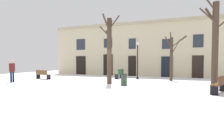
{
  "coord_description": "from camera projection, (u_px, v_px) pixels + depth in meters",
  "views": [
    {
      "loc": [
        6.17,
        -13.09,
        1.68
      ],
      "look_at": [
        0.0,
        1.61,
        0.96
      ],
      "focal_mm": 30.78,
      "sensor_mm": 36.0,
      "label": 1
    }
  ],
  "objects": [
    {
      "name": "ground_plane",
      "position": [
        104.0,
        84.0,
        14.52
      ],
      "size": [
        34.01,
        34.01,
        0.0
      ],
      "primitive_type": "plane",
      "color": "white"
    },
    {
      "name": "building_facade",
      "position": [
        134.0,
        49.0,
        21.99
      ],
      "size": [
        21.26,
        0.6,
        6.21
      ],
      "color": "beige",
      "rests_on": "ground"
    },
    {
      "name": "tree_foreground",
      "position": [
        172.0,
        56.0,
        16.49
      ],
      "size": [
        1.83,
        1.64,
        4.29
      ],
      "color": "#423326",
      "rests_on": "ground"
    },
    {
      "name": "tree_center",
      "position": [
        215.0,
        43.0,
        11.6
      ],
      "size": [
        2.04,
        1.98,
        5.97
      ],
      "color": "#423326",
      "rests_on": "ground"
    },
    {
      "name": "tree_right_of_center",
      "position": [
        109.0,
        49.0,
        14.26
      ],
      "size": [
        1.91,
        1.85,
        5.01
      ],
      "color": "#423326",
      "rests_on": "ground"
    },
    {
      "name": "streetlamp",
      "position": [
        138.0,
        55.0,
        18.16
      ],
      "size": [
        0.3,
        0.3,
        3.66
      ],
      "color": "black",
      "rests_on": "ground"
    },
    {
      "name": "litter_bin",
      "position": [
        124.0,
        80.0,
        13.35
      ],
      "size": [
        0.45,
        0.45,
        0.81
      ],
      "color": "#2D3D2D",
      "rests_on": "ground"
    },
    {
      "name": "bench_back_to_back_left",
      "position": [
        43.0,
        74.0,
        18.26
      ],
      "size": [
        1.85,
        0.87,
        0.85
      ],
      "rotation": [
        0.0,
        0.0,
        2.91
      ],
      "color": "brown",
      "rests_on": "ground"
    },
    {
      "name": "bench_near_center_tree",
      "position": [
        220.0,
        84.0,
        10.05
      ],
      "size": [
        1.05,
        1.85,
        0.94
      ],
      "rotation": [
        0.0,
        0.0,
        4.35
      ],
      "color": "#51331E",
      "rests_on": "ground"
    },
    {
      "name": "bench_far_corner",
      "position": [
        120.0,
        74.0,
        18.73
      ],
      "size": [
        0.45,
        1.56,
        0.94
      ],
      "rotation": [
        0.0,
        0.0,
        4.73
      ],
      "color": "#2D4C33",
      "rests_on": "ground"
    },
    {
      "name": "person_strolling",
      "position": [
        12.0,
        70.0,
        15.37
      ],
      "size": [
        0.44,
        0.37,
        1.79
      ],
      "rotation": [
        0.0,
        0.0,
        3.61
      ],
      "color": "black",
      "rests_on": "ground"
    }
  ]
}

